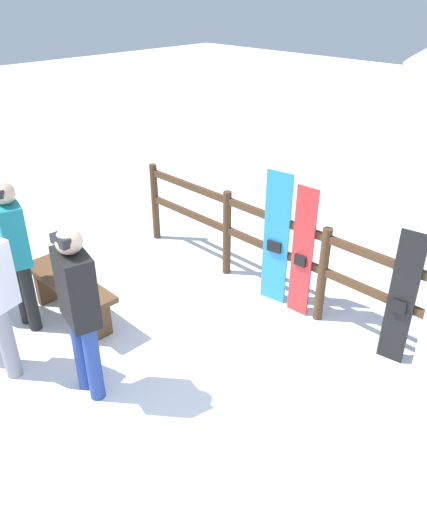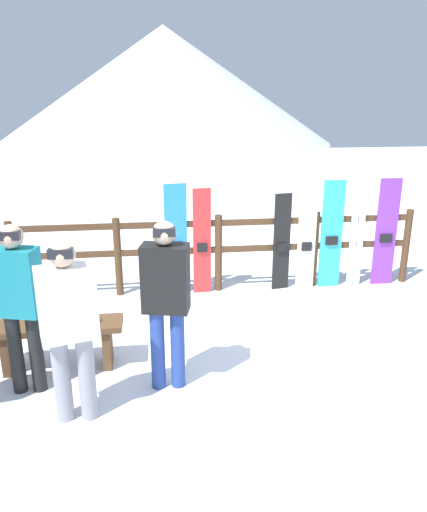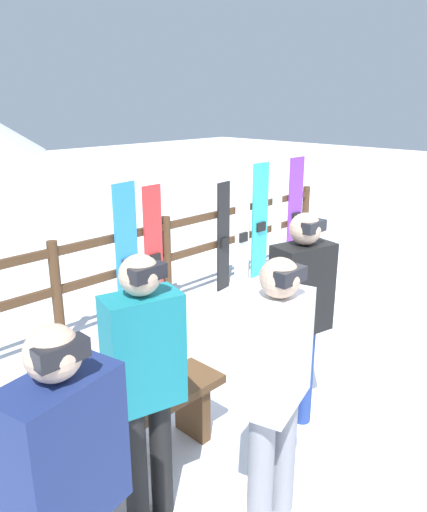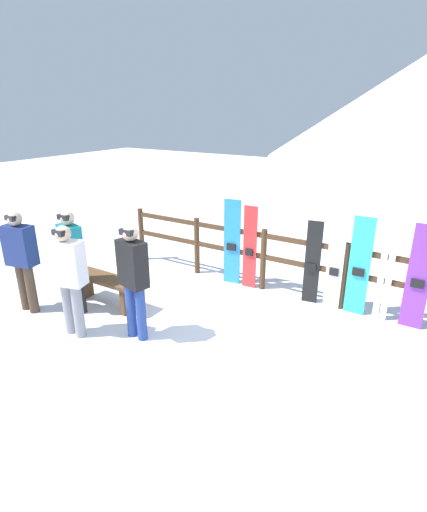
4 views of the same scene
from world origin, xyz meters
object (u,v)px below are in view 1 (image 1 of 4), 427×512
(bench, at_px, (70,290))
(person_teal, at_px, (15,247))
(person_black, at_px, (79,304))
(snowboard_blue, at_px, (276,240))
(snowboard_black_stripe, at_px, (401,300))
(snowboard_red, at_px, (302,254))

(bench, height_order, person_teal, person_teal)
(person_black, distance_m, snowboard_blue, 2.31)
(person_teal, relative_size, snowboard_black_stripe, 1.17)
(person_teal, relative_size, snowboard_red, 1.10)
(snowboard_red, relative_size, snowboard_black_stripe, 1.07)
(bench, height_order, snowboard_blue, snowboard_blue)
(person_black, height_order, snowboard_blue, person_black)
(person_black, height_order, person_teal, person_black)
(bench, height_order, snowboard_black_stripe, snowboard_black_stripe)
(bench, distance_m, person_teal, 0.73)
(person_black, distance_m, snowboard_black_stripe, 2.85)
(person_teal, xyz_separation_m, snowboard_red, (1.85, 2.20, -0.21))
(bench, bearing_deg, snowboard_blue, 54.63)
(snowboard_blue, xyz_separation_m, snowboard_black_stripe, (1.46, -0.00, -0.08))
(person_black, xyz_separation_m, snowboard_blue, (0.21, 2.29, -0.18))
(person_teal, height_order, snowboard_black_stripe, person_teal)
(person_black, relative_size, snowboard_black_stripe, 1.18)
(snowboard_black_stripe, bearing_deg, snowboard_red, 180.00)
(snowboard_red, bearing_deg, snowboard_black_stripe, -0.00)
(person_black, bearing_deg, snowboard_blue, 84.84)
(snowboard_blue, distance_m, snowboard_black_stripe, 1.46)
(bench, distance_m, snowboard_blue, 2.27)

